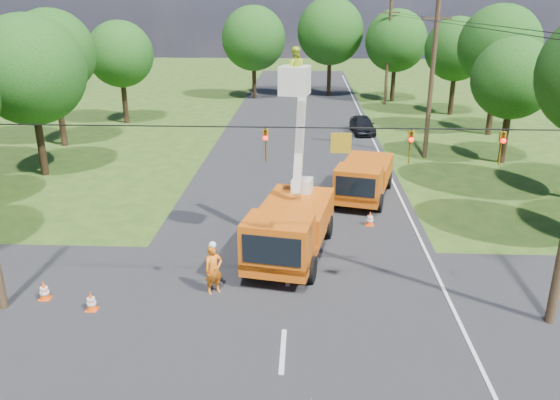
# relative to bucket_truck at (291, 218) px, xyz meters

# --- Properties ---
(ground) EXTENTS (140.00, 140.00, 0.00)m
(ground) POSITION_rel_bucket_truck_xyz_m (-0.03, 13.58, -1.71)
(ground) COLOR #284B16
(ground) RESTS_ON ground
(road_main) EXTENTS (12.00, 100.00, 0.06)m
(road_main) POSITION_rel_bucket_truck_xyz_m (-0.03, 13.58, -1.71)
(road_main) COLOR black
(road_main) RESTS_ON ground
(road_cross) EXTENTS (56.00, 10.00, 0.07)m
(road_cross) POSITION_rel_bucket_truck_xyz_m (-0.03, -4.42, -1.71)
(road_cross) COLOR black
(road_cross) RESTS_ON ground
(edge_line) EXTENTS (0.12, 90.00, 0.02)m
(edge_line) POSITION_rel_bucket_truck_xyz_m (5.57, 13.58, -1.71)
(edge_line) COLOR silver
(edge_line) RESTS_ON ground
(bucket_truck) EXTENTS (3.60, 6.94, 8.21)m
(bucket_truck) POSITION_rel_bucket_truck_xyz_m (0.00, 0.00, 0.00)
(bucket_truck) COLOR #C4500D
(bucket_truck) RESTS_ON ground
(second_truck) EXTENTS (3.59, 6.28, 2.22)m
(second_truck) POSITION_rel_bucket_truck_xyz_m (3.59, 7.12, -0.55)
(second_truck) COLOR #C4500D
(second_truck) RESTS_ON ground
(ground_worker) EXTENTS (0.80, 0.75, 1.84)m
(ground_worker) POSITION_rel_bucket_truck_xyz_m (-2.60, -3.04, -0.79)
(ground_worker) COLOR orange
(ground_worker) RESTS_ON ground
(distant_car) EXTENTS (1.99, 4.19, 1.38)m
(distant_car) POSITION_rel_bucket_truck_xyz_m (4.97, 22.43, -1.02)
(distant_car) COLOR black
(distant_car) RESTS_ON ground
(traffic_cone_2) EXTENTS (0.38, 0.38, 0.71)m
(traffic_cone_2) POSITION_rel_bucket_truck_xyz_m (0.50, 2.02, -1.35)
(traffic_cone_2) COLOR #FF500D
(traffic_cone_2) RESTS_ON ground
(traffic_cone_3) EXTENTS (0.38, 0.38, 0.71)m
(traffic_cone_3) POSITION_rel_bucket_truck_xyz_m (3.55, 3.44, -1.35)
(traffic_cone_3) COLOR #FF500D
(traffic_cone_3) RESTS_ON ground
(traffic_cone_4) EXTENTS (0.38, 0.38, 0.71)m
(traffic_cone_4) POSITION_rel_bucket_truck_xyz_m (-6.50, -4.42, -1.35)
(traffic_cone_4) COLOR #FF500D
(traffic_cone_4) RESTS_ON ground
(traffic_cone_5) EXTENTS (0.38, 0.38, 0.71)m
(traffic_cone_5) POSITION_rel_bucket_truck_xyz_m (-8.39, -3.80, -1.35)
(traffic_cone_5) COLOR #FF500D
(traffic_cone_5) RESTS_ON ground
(traffic_cone_7) EXTENTS (0.38, 0.38, 0.71)m
(traffic_cone_7) POSITION_rel_bucket_truck_xyz_m (4.26, 11.02, -1.35)
(traffic_cone_7) COLOR #FF500D
(traffic_cone_7) RESTS_ON ground
(pole_right_mid) EXTENTS (1.80, 0.30, 10.00)m
(pole_right_mid) POSITION_rel_bucket_truck_xyz_m (8.47, 15.58, 3.40)
(pole_right_mid) COLOR #4C3823
(pole_right_mid) RESTS_ON ground
(pole_right_far) EXTENTS (1.80, 0.30, 10.00)m
(pole_right_far) POSITION_rel_bucket_truck_xyz_m (8.47, 35.58, 3.40)
(pole_right_far) COLOR #4C3823
(pole_right_far) RESTS_ON ground
(signal_span) EXTENTS (18.00, 0.29, 1.07)m
(signal_span) POSITION_rel_bucket_truck_xyz_m (2.19, -4.43, 4.17)
(signal_span) COLOR black
(signal_span) RESTS_ON ground
(tree_left_d) EXTENTS (6.20, 6.20, 9.24)m
(tree_left_d) POSITION_rel_bucket_truck_xyz_m (-15.03, 10.58, 4.42)
(tree_left_d) COLOR #382616
(tree_left_d) RESTS_ON ground
(tree_left_e) EXTENTS (5.80, 5.80, 9.41)m
(tree_left_e) POSITION_rel_bucket_truck_xyz_m (-16.83, 17.58, 4.78)
(tree_left_e) COLOR #382616
(tree_left_e) RESTS_ON ground
(tree_left_f) EXTENTS (5.40, 5.40, 8.40)m
(tree_left_f) POSITION_rel_bucket_truck_xyz_m (-14.83, 25.58, 3.98)
(tree_left_f) COLOR #382616
(tree_left_f) RESTS_ON ground
(tree_right_c) EXTENTS (5.00, 5.00, 7.83)m
(tree_right_c) POSITION_rel_bucket_truck_xyz_m (13.17, 14.58, 3.60)
(tree_right_c) COLOR #382616
(tree_right_c) RESTS_ON ground
(tree_right_d) EXTENTS (6.00, 6.00, 9.70)m
(tree_right_d) POSITION_rel_bucket_truck_xyz_m (14.77, 22.58, 4.97)
(tree_right_d) COLOR #382616
(tree_right_d) RESTS_ON ground
(tree_right_e) EXTENTS (5.60, 5.60, 8.63)m
(tree_right_e) POSITION_rel_bucket_truck_xyz_m (13.77, 30.58, 4.10)
(tree_right_e) COLOR #382616
(tree_right_e) RESTS_ON ground
(tree_far_a) EXTENTS (6.60, 6.60, 9.50)m
(tree_far_a) POSITION_rel_bucket_truck_xyz_m (-5.03, 38.58, 4.48)
(tree_far_a) COLOR #382616
(tree_far_a) RESTS_ON ground
(tree_far_b) EXTENTS (7.00, 7.00, 10.32)m
(tree_far_b) POSITION_rel_bucket_truck_xyz_m (2.97, 40.58, 5.10)
(tree_far_b) COLOR #382616
(tree_far_b) RESTS_ON ground
(tree_far_c) EXTENTS (6.20, 6.20, 9.18)m
(tree_far_c) POSITION_rel_bucket_truck_xyz_m (9.47, 37.58, 4.35)
(tree_far_c) COLOR #382616
(tree_far_c) RESTS_ON ground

